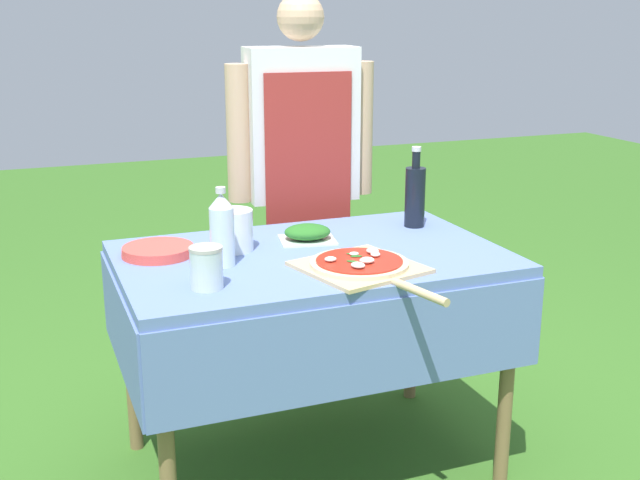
# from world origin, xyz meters

# --- Properties ---
(ground_plane) EXTENTS (12.00, 12.00, 0.00)m
(ground_plane) POSITION_xyz_m (0.00, 0.00, 0.00)
(ground_plane) COLOR #386B23
(prep_table) EXTENTS (1.22, 0.78, 0.75)m
(prep_table) POSITION_xyz_m (0.00, 0.00, 0.66)
(prep_table) COLOR #607AB7
(prep_table) RESTS_ON ground
(person_cook) EXTENTS (0.58, 0.22, 1.56)m
(person_cook) POSITION_xyz_m (0.20, 0.63, 0.92)
(person_cook) COLOR #4C4C51
(person_cook) RESTS_ON ground
(pizza_on_peel) EXTENTS (0.39, 0.56, 0.05)m
(pizza_on_peel) POSITION_xyz_m (0.08, -0.22, 0.77)
(pizza_on_peel) COLOR #D1B27F
(pizza_on_peel) RESTS_ON prep_table
(oil_bottle) EXTENTS (0.07, 0.07, 0.29)m
(oil_bottle) POSITION_xyz_m (0.46, 0.18, 0.87)
(oil_bottle) COLOR black
(oil_bottle) RESTS_ON prep_table
(water_bottle) EXTENTS (0.07, 0.07, 0.24)m
(water_bottle) POSITION_xyz_m (-0.29, -0.02, 0.87)
(water_bottle) COLOR silver
(water_bottle) RESTS_ON prep_table
(herb_container) EXTENTS (0.21, 0.18, 0.06)m
(herb_container) POSITION_xyz_m (0.04, 0.14, 0.78)
(herb_container) COLOR silver
(herb_container) RESTS_ON prep_table
(mixing_tub) EXTENTS (0.13, 0.13, 0.13)m
(mixing_tub) POSITION_xyz_m (-0.22, 0.12, 0.82)
(mixing_tub) COLOR silver
(mixing_tub) RESTS_ON prep_table
(plate_stack) EXTENTS (0.23, 0.23, 0.03)m
(plate_stack) POSITION_xyz_m (-0.46, 0.15, 0.77)
(plate_stack) COLOR #DB4C42
(plate_stack) RESTS_ON prep_table
(sauce_jar) EXTENTS (0.09, 0.09, 0.12)m
(sauce_jar) POSITION_xyz_m (-0.39, -0.21, 0.81)
(sauce_jar) COLOR silver
(sauce_jar) RESTS_ON prep_table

